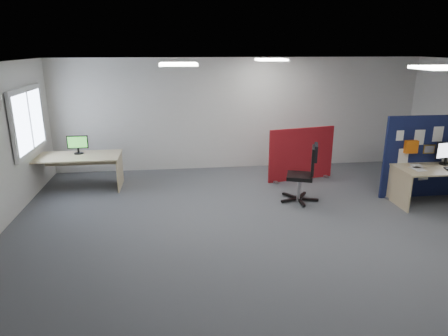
{
  "coord_description": "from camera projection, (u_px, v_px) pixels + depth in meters",
  "views": [
    {
      "loc": [
        -1.58,
        -6.13,
        2.95
      ],
      "look_at": [
        -0.8,
        0.18,
        1.0
      ],
      "focal_mm": 32.0,
      "sensor_mm": 36.0,
      "label": 1
    }
  ],
  "objects": [
    {
      "name": "window",
      "position": [
        28.0,
        121.0,
        7.8
      ],
      "size": [
        0.06,
        1.7,
        1.3
      ],
      "color": "white",
      "rests_on": "wall_left"
    },
    {
      "name": "red_divider",
      "position": [
        301.0,
        155.0,
        9.06
      ],
      "size": [
        1.58,
        0.38,
        1.2
      ],
      "rotation": [
        0.0,
        0.0,
        0.21
      ],
      "color": "maroon",
      "rests_on": "floor"
    },
    {
      "name": "second_desk",
      "position": [
        78.0,
        163.0,
        8.52
      ],
      "size": [
        1.79,
        0.89,
        0.73
      ],
      "color": "tan",
      "rests_on": "floor"
    },
    {
      "name": "monitor_main",
      "position": [
        447.0,
        152.0,
        7.73
      ],
      "size": [
        0.52,
        0.22,
        0.46
      ],
      "rotation": [
        0.0,
        0.0,
        0.17
      ],
      "color": "black",
      "rests_on": "main_desk"
    },
    {
      "name": "ceiling_lights",
      "position": [
        287.0,
        63.0,
        6.76
      ],
      "size": [
        4.1,
        4.1,
        0.04
      ],
      "color": "white",
      "rests_on": "ceiling"
    },
    {
      "name": "wall_back",
      "position": [
        240.0,
        114.0,
        9.79
      ],
      "size": [
        9.0,
        0.02,
        2.7
      ],
      "primitive_type": "cube",
      "color": "silver",
      "rests_on": "floor"
    },
    {
      "name": "main_desk",
      "position": [
        445.0,
        174.0,
        7.73
      ],
      "size": [
        1.99,
        0.88,
        0.73
      ],
      "color": "tan",
      "rests_on": "floor"
    },
    {
      "name": "floor",
      "position": [
        271.0,
        225.0,
        6.87
      ],
      "size": [
        9.0,
        9.0,
        0.0
      ],
      "primitive_type": "plane",
      "color": "#4D5054",
      "rests_on": "ground"
    },
    {
      "name": "monitor_second",
      "position": [
        78.0,
        144.0,
        8.53
      ],
      "size": [
        0.44,
        0.2,
        0.4
      ],
      "rotation": [
        0.0,
        0.0,
        0.01
      ],
      "color": "black",
      "rests_on": "second_desk"
    },
    {
      "name": "wall_front",
      "position": [
        381.0,
        257.0,
        3.15
      ],
      "size": [
        9.0,
        0.02,
        2.7
      ],
      "primitive_type": "cube",
      "color": "silver",
      "rests_on": "floor"
    },
    {
      "name": "ceiling",
      "position": [
        278.0,
        63.0,
        6.08
      ],
      "size": [
        9.0,
        7.0,
        0.02
      ],
      "primitive_type": "cube",
      "color": "white",
      "rests_on": "wall_back"
    },
    {
      "name": "desk_papers",
      "position": [
        437.0,
        168.0,
        7.58
      ],
      "size": [
        1.35,
        0.64,
        0.0
      ],
      "color": "white",
      "rests_on": "main_desk"
    },
    {
      "name": "navy_divider",
      "position": [
        431.0,
        157.0,
        7.97
      ],
      "size": [
        2.02,
        0.3,
        1.67
      ],
      "color": "#100E36",
      "rests_on": "floor"
    },
    {
      "name": "office_chair",
      "position": [
        306.0,
        170.0,
        7.74
      ],
      "size": [
        0.76,
        0.73,
        1.14
      ],
      "rotation": [
        0.0,
        0.0,
        -0.33
      ],
      "color": "black",
      "rests_on": "floor"
    }
  ]
}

